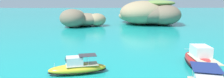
# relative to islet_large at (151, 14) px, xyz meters

# --- Properties ---
(islet_large) EXTENTS (27.78, 27.81, 8.55)m
(islet_large) POSITION_rel_islet_large_xyz_m (0.00, 0.00, 0.00)
(islet_large) COLOR #756651
(islet_large) RESTS_ON ground
(islet_small) EXTENTS (17.10, 15.86, 5.83)m
(islet_small) POSITION_rel_islet_large_xyz_m (-24.08, -6.27, -1.02)
(islet_small) COLOR #84755B
(islet_small) RESTS_ON ground
(motorboat_yellow) EXTENTS (7.45, 3.66, 2.25)m
(motorboat_yellow) POSITION_rel_islet_large_xyz_m (-19.10, -51.05, -2.76)
(motorboat_yellow) COLOR yellow
(motorboat_yellow) RESTS_ON ground
(motorboat_red) EXTENTS (3.51, 10.22, 2.97)m
(motorboat_red) POSITION_rel_islet_large_xyz_m (-3.26, -49.61, -2.49)
(motorboat_red) COLOR red
(motorboat_red) RESTS_ON ground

